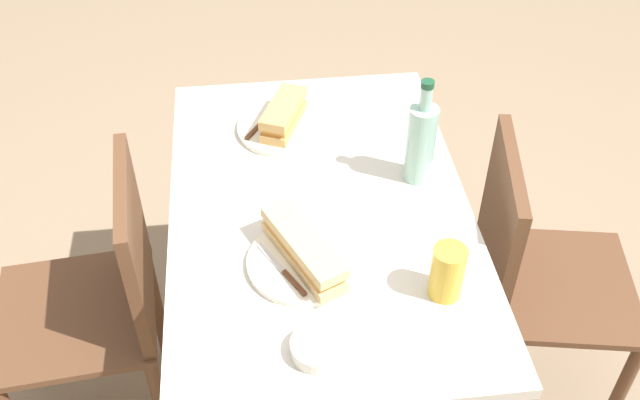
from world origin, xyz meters
The scene contains 13 objects.
ground_plane centered at (0.00, 0.00, 0.00)m, with size 8.00×8.00×0.00m, color #8C755B.
dining_table centered at (0.00, 0.00, 0.63)m, with size 1.09×0.70×0.77m.
chair_far centered at (0.01, 0.55, 0.50)m, with size 0.43×0.43×0.87m.
chair_near centered at (-0.03, -0.55, 0.50)m, with size 0.47×0.47×0.87m.
plate_near centered at (-0.18, 0.06, 0.78)m, with size 0.25×0.25×0.01m, color silver.
baguette_sandwich_near centered at (-0.18, 0.06, 0.82)m, with size 0.26×0.17×0.07m.
knife_near centered at (-0.21, 0.10, 0.79)m, with size 0.16×0.10×0.01m.
plate_far centered at (0.31, 0.06, 0.78)m, with size 0.25×0.25×0.01m, color silver.
baguette_sandwich_far centered at (0.31, 0.06, 0.82)m, with size 0.20×0.14×0.07m.
knife_far centered at (0.32, 0.12, 0.79)m, with size 0.16×0.11×0.01m.
water_bottle centered at (0.08, -0.25, 0.88)m, with size 0.07×0.07×0.28m.
beer_glass centered at (-0.29, -0.23, 0.83)m, with size 0.07×0.07×0.12m, color gold.
olive_bowl centered at (-0.41, 0.05, 0.78)m, with size 0.11×0.11×0.03m, color silver.
Camera 1 is at (-1.27, 0.15, 1.94)m, focal length 41.30 mm.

